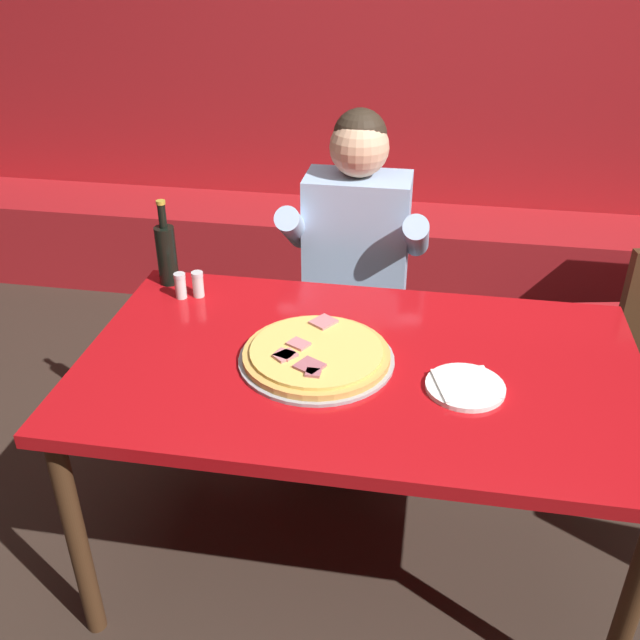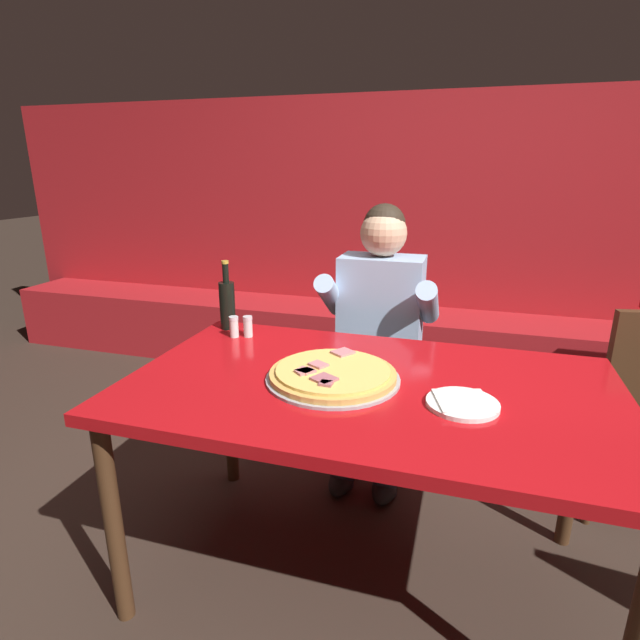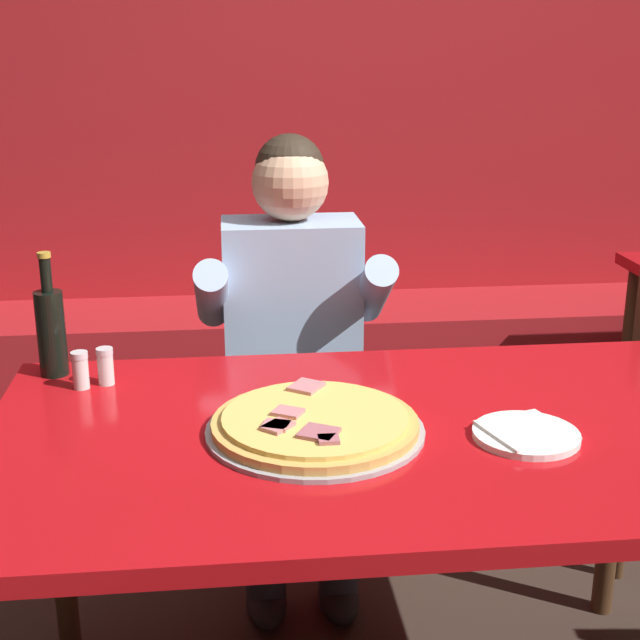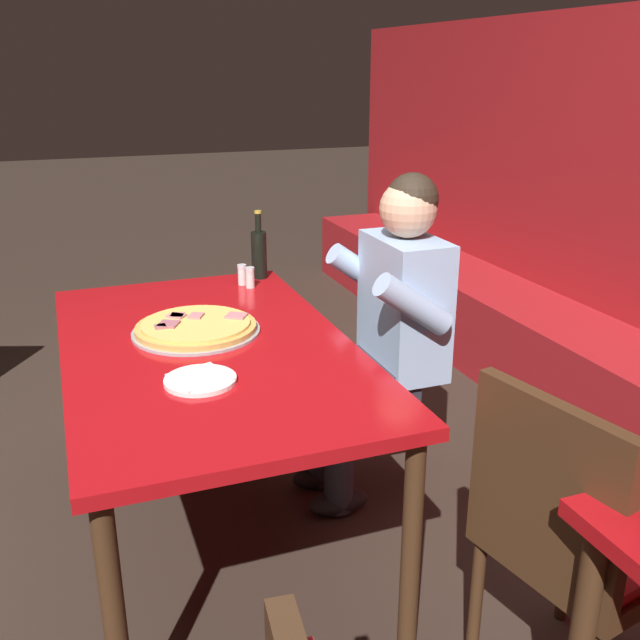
% 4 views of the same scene
% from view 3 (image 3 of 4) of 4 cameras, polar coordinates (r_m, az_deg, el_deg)
% --- Properties ---
extents(booth_wall_panel, '(6.80, 0.16, 1.90)m').
position_cam_3_polar(booth_wall_panel, '(3.86, -1.91, 9.13)').
color(booth_wall_panel, '#A3191E').
rests_on(booth_wall_panel, ground_plane).
extents(booth_bench, '(6.46, 0.48, 0.46)m').
position_cam_3_polar(booth_bench, '(3.73, -1.42, -2.62)').
color(booth_bench, '#A3191E').
rests_on(booth_bench, ground_plane).
extents(main_dining_table, '(1.56, 0.92, 0.77)m').
position_cam_3_polar(main_dining_table, '(1.84, 3.39, -8.95)').
color(main_dining_table, '#422816').
rests_on(main_dining_table, ground_plane).
extents(pizza, '(0.44, 0.44, 0.05)m').
position_cam_3_polar(pizza, '(1.78, -0.34, -6.70)').
color(pizza, '#9E9EA3').
rests_on(pizza, main_dining_table).
extents(plate_white_paper, '(0.21, 0.21, 0.02)m').
position_cam_3_polar(plate_white_paper, '(1.81, 13.05, -7.12)').
color(plate_white_paper, white).
rests_on(plate_white_paper, main_dining_table).
extents(beer_bottle, '(0.07, 0.07, 0.29)m').
position_cam_3_polar(beer_bottle, '(2.14, -16.84, -0.58)').
color(beer_bottle, black).
rests_on(beer_bottle, main_dining_table).
extents(shaker_parmesan, '(0.04, 0.04, 0.09)m').
position_cam_3_polar(shaker_parmesan, '(2.07, -13.56, -3.00)').
color(shaker_parmesan, silver).
rests_on(shaker_parmesan, main_dining_table).
extents(shaker_oregano, '(0.04, 0.04, 0.09)m').
position_cam_3_polar(shaker_oregano, '(2.06, -15.07, -3.23)').
color(shaker_oregano, silver).
rests_on(shaker_oregano, main_dining_table).
extents(diner_seated_blue_shirt, '(0.53, 0.53, 1.27)m').
position_cam_3_polar(diner_seated_blue_shirt, '(2.46, -1.67, -1.68)').
color(diner_seated_blue_shirt, black).
rests_on(diner_seated_blue_shirt, ground_plane).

